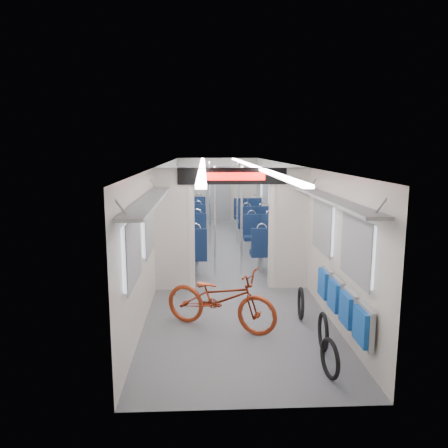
% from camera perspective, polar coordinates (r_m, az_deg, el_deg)
% --- Properties ---
extents(carriage, '(12.00, 12.02, 2.31)m').
position_cam_1_polar(carriage, '(9.91, 0.38, 3.19)').
color(carriage, '#515456').
rests_on(carriage, ground).
extents(bicycle, '(1.86, 1.35, 0.93)m').
position_cam_1_polar(bicycle, '(6.55, -0.48, -9.70)').
color(bicycle, maroon).
rests_on(bicycle, ground).
extents(flip_bench, '(0.12, 2.09, 0.49)m').
position_cam_1_polar(flip_bench, '(6.27, 15.12, -9.83)').
color(flip_bench, gray).
rests_on(flip_bench, carriage).
extents(bike_hoop_a, '(0.12, 0.49, 0.49)m').
position_cam_1_polar(bike_hoop_a, '(5.46, 13.65, -16.94)').
color(bike_hoop_a, black).
rests_on(bike_hoop_a, ground).
extents(bike_hoop_b, '(0.08, 0.53, 0.52)m').
position_cam_1_polar(bike_hoop_b, '(6.10, 12.81, -13.79)').
color(bike_hoop_b, black).
rests_on(bike_hoop_b, ground).
extents(bike_hoop_c, '(0.10, 0.52, 0.52)m').
position_cam_1_polar(bike_hoop_c, '(7.06, 10.00, -10.35)').
color(bike_hoop_c, black).
rests_on(bike_hoop_c, ground).
extents(seat_bay_near_left, '(0.95, 2.24, 1.15)m').
position_cam_1_polar(seat_bay_near_left, '(10.08, -4.95, -2.13)').
color(seat_bay_near_left, '#0D1C3A').
rests_on(seat_bay_near_left, ground).
extents(seat_bay_near_right, '(0.91, 2.06, 1.09)m').
position_cam_1_polar(seat_bay_near_right, '(10.34, 5.50, -1.96)').
color(seat_bay_near_right, '#0D1C3A').
rests_on(seat_bay_near_right, ground).
extents(seat_bay_far_left, '(0.94, 2.19, 1.14)m').
position_cam_1_polar(seat_bay_far_left, '(13.93, -4.32, 1.21)').
color(seat_bay_far_left, '#0D1C3A').
rests_on(seat_bay_far_left, ground).
extents(seat_bay_far_right, '(0.93, 2.15, 1.12)m').
position_cam_1_polar(seat_bay_far_right, '(13.61, 3.52, 0.99)').
color(seat_bay_far_right, '#0D1C3A').
rests_on(seat_bay_far_right, ground).
extents(stanchion_near_left, '(0.04, 0.04, 2.30)m').
position_cam_1_polar(stanchion_near_left, '(8.97, -1.17, 0.22)').
color(stanchion_near_left, silver).
rests_on(stanchion_near_left, ground).
extents(stanchion_near_right, '(0.05, 0.05, 2.30)m').
position_cam_1_polar(stanchion_near_right, '(9.14, 2.30, 0.39)').
color(stanchion_near_right, silver).
rests_on(stanchion_near_right, ground).
extents(stanchion_far_left, '(0.04, 0.04, 2.30)m').
position_cam_1_polar(stanchion_far_left, '(11.98, -1.87, 2.66)').
color(stanchion_far_left, silver).
rests_on(stanchion_far_left, ground).
extents(stanchion_far_right, '(0.04, 0.04, 2.30)m').
position_cam_1_polar(stanchion_far_right, '(12.18, 1.76, 2.79)').
color(stanchion_far_right, silver).
rests_on(stanchion_far_right, ground).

